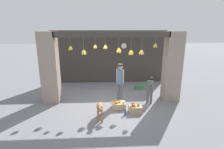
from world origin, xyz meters
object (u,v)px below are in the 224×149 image
object	(u,v)px
fruit_crate_oranges	(119,105)
fruit_crate_apples	(135,109)
water_bottle	(125,112)
shopkeeper	(120,80)
worker_stooping	(150,87)
wall_clock	(124,46)
produce_box_green	(139,87)
dog	(100,108)

from	to	relation	value
fruit_crate_oranges	fruit_crate_apples	distance (m)	0.72
fruit_crate_apples	water_bottle	world-z (taller)	fruit_crate_apples
shopkeeper	fruit_crate_apples	distance (m)	1.39
worker_stooping	wall_clock	world-z (taller)	wall_clock
produce_box_green	worker_stooping	bearing A→B (deg)	-85.59
shopkeeper	fruit_crate_oranges	world-z (taller)	shopkeeper
wall_clock	fruit_crate_oranges	bearing A→B (deg)	-99.89
produce_box_green	dog	bearing A→B (deg)	-123.77
shopkeeper	produce_box_green	bearing A→B (deg)	-97.97
worker_stooping	wall_clock	size ratio (longest dim) A/B	3.14
water_bottle	wall_clock	size ratio (longest dim) A/B	0.78
shopkeeper	water_bottle	world-z (taller)	shopkeeper
produce_box_green	water_bottle	world-z (taller)	water_bottle
fruit_crate_oranges	fruit_crate_apples	world-z (taller)	fruit_crate_apples
wall_clock	dog	bearing A→B (deg)	-107.23
worker_stooping	wall_clock	bearing A→B (deg)	125.37
produce_box_green	fruit_crate_oranges	bearing A→B (deg)	-120.47
shopkeeper	wall_clock	size ratio (longest dim) A/B	5.29
worker_stooping	water_bottle	bearing A→B (deg)	-116.42
water_bottle	wall_clock	bearing A→B (deg)	84.10
fruit_crate_apples	wall_clock	xyz separation A→B (m)	(0.01, 3.93, 2.01)
dog	fruit_crate_apples	distance (m)	1.44
dog	water_bottle	world-z (taller)	dog
worker_stooping	fruit_crate_oranges	size ratio (longest dim) A/B	1.91
fruit_crate_oranges	wall_clock	distance (m)	4.12
shopkeeper	worker_stooping	xyz separation A→B (m)	(1.33, 0.05, -0.35)
worker_stooping	produce_box_green	xyz separation A→B (m)	(-0.12, 1.61, -0.55)
shopkeeper	fruit_crate_oranges	distance (m)	1.05
dog	worker_stooping	distance (m)	2.63
water_bottle	wall_clock	world-z (taller)	wall_clock
fruit_crate_oranges	wall_clock	world-z (taller)	wall_clock
shopkeeper	produce_box_green	xyz separation A→B (m)	(1.20, 1.66, -0.90)
shopkeeper	fruit_crate_apples	world-z (taller)	shopkeeper
shopkeeper	fruit_crate_oranges	xyz separation A→B (m)	(-0.11, -0.56, -0.88)
dog	wall_clock	size ratio (longest dim) A/B	2.59
shopkeeper	wall_clock	bearing A→B (deg)	-71.80
worker_stooping	produce_box_green	size ratio (longest dim) A/B	2.26
dog	water_bottle	bearing A→B (deg)	103.58
shopkeeper	water_bottle	distance (m)	1.46
dog	fruit_crate_apples	bearing A→B (deg)	106.03
worker_stooping	dog	bearing A→B (deg)	-126.47
worker_stooping	water_bottle	distance (m)	1.81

